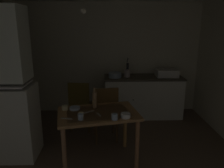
{
  "coord_description": "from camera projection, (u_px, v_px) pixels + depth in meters",
  "views": [
    {
      "loc": [
        0.04,
        -3.11,
        1.91
      ],
      "look_at": [
        0.14,
        0.22,
        1.03
      ],
      "focal_mm": 35.65,
      "sensor_mm": 36.0,
      "label": 1
    }
  ],
  "objects": [
    {
      "name": "ground_plane",
      "position": [
        104.0,
        151.0,
        3.5
      ],
      "size": [
        5.16,
        5.16,
        0.0
      ],
      "primitive_type": "plane",
      "color": "brown"
    },
    {
      "name": "wall_back",
      "position": [
        104.0,
        59.0,
        4.92
      ],
      "size": [
        4.26,
        0.1,
        2.38
      ],
      "primitive_type": "cube",
      "color": "beige",
      "rests_on": "ground"
    },
    {
      "name": "counter_cabinet",
      "position": [
        143.0,
        96.0,
        4.78
      ],
      "size": [
        1.64,
        0.64,
        0.86
      ],
      "color": "silver",
      "rests_on": "ground"
    },
    {
      "name": "sink_basin",
      "position": [
        167.0,
        73.0,
        4.66
      ],
      "size": [
        0.44,
        0.34,
        0.15
      ],
      "color": "white",
      "rests_on": "counter_cabinet"
    },
    {
      "name": "hand_pump",
      "position": [
        128.0,
        68.0,
        4.66
      ],
      "size": [
        0.05,
        0.27,
        0.39
      ],
      "color": "#232328",
      "rests_on": "counter_cabinet"
    },
    {
      "name": "mixing_bowl_counter",
      "position": [
        115.0,
        75.0,
        4.59
      ],
      "size": [
        0.26,
        0.26,
        0.1
      ],
      "primitive_type": "cylinder",
      "color": "#9EB2C6",
      "rests_on": "counter_cabinet"
    },
    {
      "name": "stoneware_crock",
      "position": [
        127.0,
        73.0,
        4.62
      ],
      "size": [
        0.12,
        0.12,
        0.15
      ],
      "primitive_type": "cylinder",
      "color": "beige",
      "rests_on": "counter_cabinet"
    },
    {
      "name": "dining_table",
      "position": [
        98.0,
        120.0,
        3.08
      ],
      "size": [
        1.2,
        0.9,
        0.75
      ],
      "color": "#9E6E40",
      "rests_on": "ground"
    },
    {
      "name": "chair_far_side",
      "position": [
        106.0,
        113.0,
        3.68
      ],
      "size": [
        0.45,
        0.45,
        0.96
      ],
      "color": "#4E361B",
      "rests_on": "ground"
    },
    {
      "name": "chair_by_counter",
      "position": [
        81.0,
        104.0,
        4.08
      ],
      "size": [
        0.46,
        0.46,
        0.94
      ],
      "color": "#4F3915",
      "rests_on": "ground"
    },
    {
      "name": "serving_bowl_wide",
      "position": [
        125.0,
        115.0,
        2.87
      ],
      "size": [
        0.13,
        0.13,
        0.06
      ],
      "primitive_type": "cylinder",
      "color": "white",
      "rests_on": "dining_table"
    },
    {
      "name": "soup_bowl_small",
      "position": [
        75.0,
        108.0,
        3.15
      ],
      "size": [
        0.15,
        0.15,
        0.03
      ],
      "primitive_type": "cylinder",
      "color": "#9EB2C6",
      "rests_on": "dining_table"
    },
    {
      "name": "mug_dark",
      "position": [
        81.0,
        117.0,
        2.8
      ],
      "size": [
        0.07,
        0.07,
        0.08
      ],
      "primitive_type": "cylinder",
      "color": "#9EB2C6",
      "rests_on": "dining_table"
    },
    {
      "name": "teacup_mint",
      "position": [
        115.0,
        117.0,
        2.8
      ],
      "size": [
        0.08,
        0.08,
        0.08
      ],
      "primitive_type": "cylinder",
      "color": "#9EB2C6",
      "rests_on": "dining_table"
    },
    {
      "name": "mug_tall",
      "position": [
        65.0,
        108.0,
        3.13
      ],
      "size": [
        0.09,
        0.09,
        0.06
      ],
      "primitive_type": "cylinder",
      "color": "beige",
      "rests_on": "dining_table"
    },
    {
      "name": "teacup_cream",
      "position": [
        81.0,
        115.0,
        2.89
      ],
      "size": [
        0.06,
        0.06,
        0.07
      ],
      "primitive_type": "cylinder",
      "color": "beige",
      "rests_on": "dining_table"
    },
    {
      "name": "glass_bottle",
      "position": [
        95.0,
        99.0,
        3.19
      ],
      "size": [
        0.06,
        0.06,
        0.31
      ],
      "color": "olive",
      "rests_on": "dining_table"
    },
    {
      "name": "table_knife",
      "position": [
        88.0,
        112.0,
        3.05
      ],
      "size": [
        0.18,
        0.15,
        0.0
      ],
      "primitive_type": "cube",
      "rotation": [
        0.0,
        0.0,
        3.83
      ],
      "color": "silver",
      "rests_on": "dining_table"
    },
    {
      "name": "teaspoon_near_bowl",
      "position": [
        67.0,
        118.0,
        2.84
      ],
      "size": [
        0.15,
        0.05,
        0.0
      ],
      "primitive_type": "cube",
      "rotation": [
        0.0,
        0.0,
        2.94
      ],
      "color": "beige",
      "rests_on": "dining_table"
    },
    {
      "name": "teaspoon_by_cup",
      "position": [
        99.0,
        114.0,
        2.97
      ],
      "size": [
        0.07,
        0.13,
        0.0
      ],
      "primitive_type": "cube",
      "rotation": [
        0.0,
        0.0,
        5.14
      ],
      "color": "beige",
      "rests_on": "dining_table"
    },
    {
      "name": "pendant_bulb",
      "position": [
        83.0,
        11.0,
        3.04
      ],
      "size": [
        0.08,
        0.08,
        0.08
      ],
      "primitive_type": "sphere",
      "color": "#F9EFCC"
    }
  ]
}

